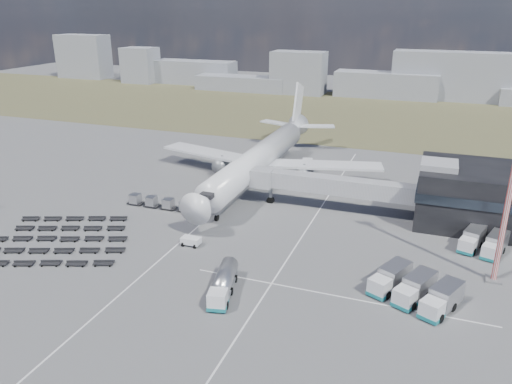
% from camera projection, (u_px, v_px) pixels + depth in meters
% --- Properties ---
extents(ground, '(420.00, 420.00, 0.00)m').
position_uv_depth(ground, '(194.00, 242.00, 80.93)').
color(ground, '#565659').
rests_on(ground, ground).
extents(grass_strip, '(420.00, 90.00, 0.01)m').
position_uv_depth(grass_strip, '(334.00, 113.00, 177.55)').
color(grass_strip, brown).
rests_on(grass_strip, ground).
extents(lane_markings, '(47.12, 110.00, 0.01)m').
position_uv_depth(lane_markings, '(257.00, 243.00, 80.40)').
color(lane_markings, silver).
rests_on(lane_markings, ground).
extents(terminal, '(30.40, 16.40, 11.00)m').
position_uv_depth(terminal, '(509.00, 198.00, 84.66)').
color(terminal, black).
rests_on(terminal, ground).
extents(jet_bridge, '(30.30, 3.80, 7.05)m').
position_uv_depth(jet_bridge, '(320.00, 184.00, 91.94)').
color(jet_bridge, '#939399').
rests_on(jet_bridge, ground).
extents(airliner, '(51.59, 64.53, 17.62)m').
position_uv_depth(airliner, '(261.00, 157.00, 107.51)').
color(airliner, silver).
rests_on(airliner, ground).
extents(skyline, '(310.15, 23.74, 25.28)m').
position_uv_depth(skyline, '(396.00, 76.00, 204.48)').
color(skyline, gray).
rests_on(skyline, ground).
extents(fuel_tanker, '(4.48, 9.94, 3.12)m').
position_uv_depth(fuel_tanker, '(223.00, 283.00, 65.80)').
color(fuel_tanker, silver).
rests_on(fuel_tanker, ground).
extents(pushback_tug, '(3.05, 1.74, 1.39)m').
position_uv_depth(pushback_tug, '(191.00, 241.00, 79.40)').
color(pushback_tug, silver).
rests_on(pushback_tug, ground).
extents(catering_truck, '(3.57, 6.21, 2.68)m').
position_uv_depth(catering_truck, '(307.00, 168.00, 113.27)').
color(catering_truck, silver).
rests_on(catering_truck, ground).
extents(service_trucks_near, '(12.07, 10.90, 3.00)m').
position_uv_depth(service_trucks_near, '(415.00, 288.00, 64.48)').
color(service_trucks_near, silver).
rests_on(service_trucks_near, ground).
extents(service_trucks_far, '(7.68, 8.41, 2.80)m').
position_uv_depth(service_trucks_far, '(483.00, 242.00, 77.35)').
color(service_trucks_far, silver).
rests_on(service_trucks_far, ground).
extents(uld_row, '(17.22, 1.90, 1.89)m').
position_uv_depth(uld_row, '(168.00, 204.00, 93.27)').
color(uld_row, black).
rests_on(uld_row, ground).
extents(baggage_dollies, '(26.39, 24.26, 0.70)m').
position_uv_depth(baggage_dollies, '(57.00, 239.00, 80.91)').
color(baggage_dollies, black).
rests_on(baggage_dollies, ground).
extents(floodlight_mast, '(2.60, 2.10, 27.25)m').
position_uv_depth(floodlight_mast, '(511.00, 189.00, 64.68)').
color(floodlight_mast, '#B1211C').
rests_on(floodlight_mast, ground).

